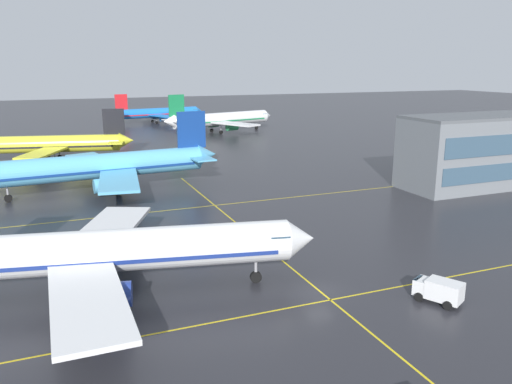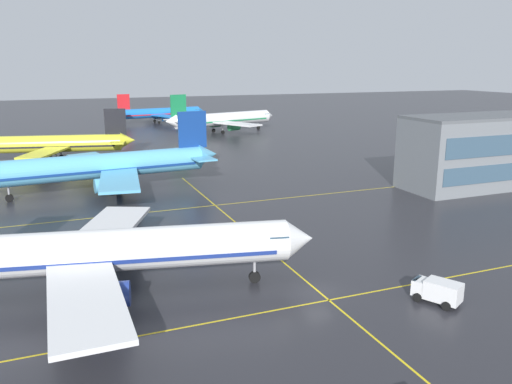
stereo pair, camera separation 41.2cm
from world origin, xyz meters
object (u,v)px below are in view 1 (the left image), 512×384
at_px(airliner_far_left_stand, 220,119).
at_px(service_truck_red_van, 438,290).
at_px(airliner_third_row, 49,144).
at_px(airliner_far_right_stand, 158,113).
at_px(airliner_second_row, 103,166).
at_px(airliner_front_gate, 105,252).

bearing_deg(airliner_far_left_stand, service_truck_red_van, -98.94).
bearing_deg(airliner_far_left_stand, airliner_third_row, -146.67).
bearing_deg(airliner_third_row, airliner_far_left_stand, 33.33).
xyz_separation_m(airliner_far_right_stand, service_truck_red_van, (-6.28, -153.13, -2.46)).
distance_m(airliner_second_row, service_truck_red_van, 58.28).
xyz_separation_m(airliner_second_row, airliner_far_right_stand, (29.35, 99.71, -0.70)).
relative_size(airliner_second_row, airliner_third_row, 1.13).
xyz_separation_m(airliner_second_row, service_truck_red_van, (23.07, -53.42, -3.16)).
bearing_deg(airliner_far_right_stand, airliner_front_gate, -103.37).
distance_m(airliner_far_right_stand, service_truck_red_van, 153.28).
bearing_deg(airliner_third_row, airliner_far_right_stand, 60.97).
height_order(airliner_far_left_stand, airliner_far_right_stand, airliner_far_left_stand).
bearing_deg(airliner_second_row, airliner_front_gate, -95.63).
height_order(airliner_front_gate, airliner_third_row, airliner_front_gate).
bearing_deg(airliner_far_right_stand, service_truck_red_van, -92.35).
relative_size(airliner_second_row, airliner_far_right_stand, 1.19).
xyz_separation_m(airliner_front_gate, service_truck_red_van, (27.07, -12.83, -2.96)).
distance_m(airliner_far_left_stand, airliner_far_right_stand, 36.72).
relative_size(airliner_third_row, service_truck_red_van, 8.06).
bearing_deg(airliner_far_left_stand, airliner_front_gate, -113.39).
relative_size(airliner_front_gate, airliner_third_row, 1.07).
bearing_deg(airliner_front_gate, airliner_third_row, 93.12).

